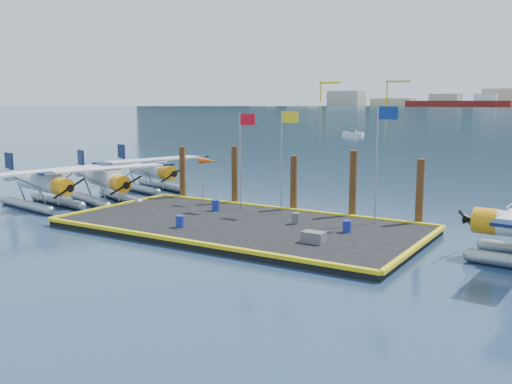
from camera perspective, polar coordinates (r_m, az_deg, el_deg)
ground at (r=32.23m, az=-1.56°, el=-3.80°), size 4000.00×4000.00×0.00m
dock at (r=32.18m, az=-1.57°, el=-3.45°), size 20.00×10.00×0.40m
dock_bumpers at (r=32.12m, az=-1.57°, el=-2.95°), size 20.25×10.25×0.18m
seaplane_a at (r=41.20m, az=-20.46°, el=0.58°), size 8.99×9.83×3.48m
seaplane_b at (r=41.71m, az=-14.74°, el=0.95°), size 9.05×9.58×3.47m
seaplane_c at (r=46.86m, az=-10.44°, el=1.97°), size 9.15×9.80×3.50m
drum_0 at (r=35.73m, az=-4.04°, el=-1.34°), size 0.49×0.49×0.68m
drum_2 at (r=31.90m, az=3.98°, el=-2.64°), size 0.44×0.44×0.63m
drum_3 at (r=31.23m, az=-7.62°, el=-2.93°), size 0.46×0.46×0.65m
drum_4 at (r=30.14m, az=9.08°, el=-3.42°), size 0.45×0.45×0.63m
crate at (r=27.77m, az=5.80°, el=-4.51°), size 1.08×0.72×0.54m
flagpole_red at (r=35.97m, az=-1.32°, el=4.62°), size 1.14×0.08×6.00m
flagpole_yellow at (r=34.42m, az=2.88°, el=4.61°), size 1.14×0.08×6.20m
flagpole_blue at (r=31.95m, az=12.35°, el=4.39°), size 1.14×0.08×6.50m
windsock at (r=37.63m, az=-4.81°, el=3.00°), size 1.40×0.44×3.12m
piling_0 at (r=41.15m, az=-7.35°, el=1.75°), size 0.44×0.44×4.00m
piling_1 at (r=38.47m, az=-2.14°, el=1.47°), size 0.44×0.44×4.20m
piling_2 at (r=36.20m, az=3.79°, el=0.66°), size 0.44×0.44×3.80m
piling_3 at (r=34.49m, az=9.67°, el=0.56°), size 0.44×0.44×4.30m
piling_4 at (r=33.24m, az=16.05°, el=-0.25°), size 0.44×0.44×4.00m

